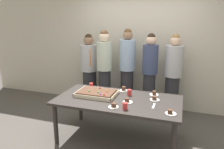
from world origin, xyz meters
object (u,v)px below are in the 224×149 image
at_px(cake_server_utensil, 154,106).
at_px(drink_cup_middle, 91,86).
at_px(drink_cup_nearest, 125,106).
at_px(drink_cup_far_end, 129,92).
at_px(person_striped_tie_right, 173,75).
at_px(party_table, 118,103).
at_px(person_green_shirt_behind, 150,74).
at_px(person_back_corner, 89,70).
at_px(person_serving_front, 104,70).
at_px(plated_slice_center_back, 127,101).
at_px(plated_slice_far_left, 155,99).
at_px(person_far_right_suit, 127,70).
at_px(plated_slice_near_left, 123,90).
at_px(sheet_cake, 97,93).
at_px(plated_slice_far_right, 170,113).
at_px(plated_slice_near_right, 154,94).
at_px(plated_slice_center_front, 114,106).

bearing_deg(cake_server_utensil, drink_cup_middle, 158.83).
height_order(drink_cup_nearest, drink_cup_far_end, same).
bearing_deg(person_striped_tie_right, party_table, 12.21).
relative_size(person_green_shirt_behind, person_back_corner, 1.03).
relative_size(drink_cup_far_end, person_serving_front, 0.06).
bearing_deg(plated_slice_center_back, cake_server_utensil, -3.36).
distance_m(cake_server_utensil, person_striped_tie_right, 1.35).
relative_size(plated_slice_far_left, person_far_right_suit, 0.08).
bearing_deg(person_serving_front, person_green_shirt_behind, 82.85).
bearing_deg(plated_slice_far_left, plated_slice_near_left, 155.48).
distance_m(drink_cup_middle, person_far_right_suit, 0.95).
xyz_separation_m(person_serving_front, person_far_right_suit, (0.45, 0.16, 0.00)).
bearing_deg(person_serving_front, sheet_cake, 0.03).
xyz_separation_m(drink_cup_middle, person_serving_front, (0.02, 0.65, 0.14)).
bearing_deg(drink_cup_middle, plated_slice_near_left, 4.57).
bearing_deg(plated_slice_far_right, party_table, 159.40).
bearing_deg(drink_cup_far_end, person_back_corner, 140.46).
relative_size(plated_slice_near_right, plated_slice_center_front, 1.00).
xyz_separation_m(cake_server_utensil, person_far_right_suit, (-0.74, 1.28, 0.19)).
distance_m(plated_slice_center_back, drink_cup_far_end, 0.32).
distance_m(party_table, plated_slice_center_front, 0.36).
height_order(party_table, drink_cup_nearest, drink_cup_nearest).
distance_m(plated_slice_far_left, person_back_corner, 1.91).
distance_m(plated_slice_center_back, person_far_right_suit, 1.31).
xyz_separation_m(plated_slice_far_left, drink_cup_middle, (-1.18, 0.22, 0.03)).
distance_m(plated_slice_near_left, person_back_corner, 1.28).
bearing_deg(plated_slice_center_front, plated_slice_far_left, 42.12).
distance_m(drink_cup_nearest, person_green_shirt_behind, 1.46).
bearing_deg(person_striped_tie_right, plated_slice_center_front, 19.62).
relative_size(sheet_cake, person_striped_tie_right, 0.39).
relative_size(plated_slice_center_back, person_striped_tie_right, 0.09).
height_order(party_table, plated_slice_near_left, plated_slice_near_left).
relative_size(plated_slice_center_back, person_back_corner, 0.09).
bearing_deg(plated_slice_center_front, person_green_shirt_behind, 78.79).
distance_m(sheet_cake, person_serving_front, 0.99).
bearing_deg(plated_slice_near_right, person_serving_front, 150.13).
xyz_separation_m(plated_slice_center_front, plated_slice_center_back, (0.14, 0.25, 0.00)).
bearing_deg(drink_cup_middle, person_serving_front, 88.61).
xyz_separation_m(person_striped_tie_right, person_far_right_suit, (-0.93, -0.05, 0.05)).
height_order(drink_cup_nearest, person_serving_front, person_serving_front).
xyz_separation_m(plated_slice_center_front, person_striped_tie_right, (0.73, 1.55, 0.13)).
relative_size(plated_slice_near_right, drink_cup_middle, 1.50).
height_order(cake_server_utensil, person_serving_front, person_serving_front).
bearing_deg(party_table, person_back_corner, 131.41).
xyz_separation_m(person_green_shirt_behind, person_striped_tie_right, (0.45, 0.11, -0.02)).
relative_size(sheet_cake, plated_slice_near_left, 4.37).
height_order(plated_slice_near_left, drink_cup_middle, drink_cup_middle).
bearing_deg(person_green_shirt_behind, person_striped_tie_right, 137.90).
height_order(drink_cup_nearest, person_far_right_suit, person_far_right_suit).
distance_m(party_table, plated_slice_near_left, 0.40).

